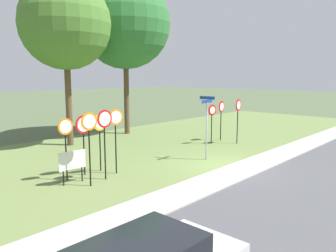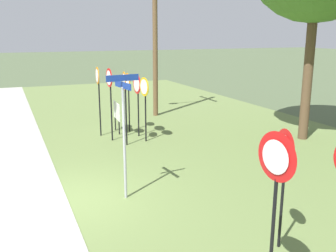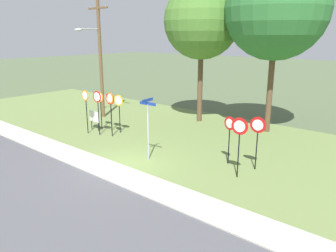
{
  "view_description": "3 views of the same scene",
  "coord_description": "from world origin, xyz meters",
  "px_view_note": "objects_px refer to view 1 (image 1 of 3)",
  "views": [
    {
      "loc": [
        -12.7,
        -8.02,
        4.1
      ],
      "look_at": [
        -1.31,
        2.37,
        1.79
      ],
      "focal_mm": 35.96,
      "sensor_mm": 36.0,
      "label": 1
    },
    {
      "loc": [
        8.96,
        -1.15,
        4.08
      ],
      "look_at": [
        -0.8,
        3.05,
        1.47
      ],
      "focal_mm": 40.6,
      "sensor_mm": 36.0,
      "label": 2
    },
    {
      "loc": [
        11.2,
        -9.83,
        6.05
      ],
      "look_at": [
        0.01,
        3.33,
        1.29
      ],
      "focal_mm": 35.29,
      "sensor_mm": 36.0,
      "label": 3
    }
  ],
  "objects_px": {
    "stop_sign_center_tall": "(100,130)",
    "stop_sign_near_left": "(89,134)",
    "street_name_post": "(207,122)",
    "oak_tree_right": "(125,24)",
    "stop_sign_far_right": "(116,128)",
    "yield_sign_far_left": "(222,111)",
    "stop_sign_far_center": "(66,136)",
    "yield_sign_near_left": "(238,110)",
    "oak_tree_left": "(65,24)",
    "stop_sign_far_left": "(84,131)",
    "notice_board": "(72,162)",
    "yield_sign_near_right": "(212,115)",
    "stop_sign_near_right": "(105,129)"
  },
  "relations": [
    {
      "from": "stop_sign_center_tall",
      "to": "stop_sign_near_left",
      "type": "bearing_deg",
      "value": -143.25
    },
    {
      "from": "street_name_post",
      "to": "oak_tree_right",
      "type": "relative_size",
      "value": 0.29
    },
    {
      "from": "stop_sign_far_right",
      "to": "yield_sign_far_left",
      "type": "bearing_deg",
      "value": 13.09
    },
    {
      "from": "stop_sign_far_center",
      "to": "yield_sign_near_left",
      "type": "height_order",
      "value": "yield_sign_near_left"
    },
    {
      "from": "oak_tree_left",
      "to": "stop_sign_far_left",
      "type": "bearing_deg",
      "value": -116.45
    },
    {
      "from": "notice_board",
      "to": "yield_sign_near_right",
      "type": "bearing_deg",
      "value": 6.43
    },
    {
      "from": "stop_sign_far_center",
      "to": "oak_tree_right",
      "type": "relative_size",
      "value": 0.23
    },
    {
      "from": "stop_sign_near_right",
      "to": "yield_sign_far_left",
      "type": "bearing_deg",
      "value": 4.42
    },
    {
      "from": "stop_sign_far_right",
      "to": "street_name_post",
      "type": "distance_m",
      "value": 4.66
    },
    {
      "from": "yield_sign_near_left",
      "to": "oak_tree_right",
      "type": "relative_size",
      "value": 0.25
    },
    {
      "from": "yield_sign_near_left",
      "to": "oak_tree_left",
      "type": "bearing_deg",
      "value": 128.16
    },
    {
      "from": "stop_sign_far_right",
      "to": "oak_tree_right",
      "type": "relative_size",
      "value": 0.26
    },
    {
      "from": "stop_sign_center_tall",
      "to": "yield_sign_near_right",
      "type": "distance_m",
      "value": 7.99
    },
    {
      "from": "yield_sign_far_left",
      "to": "oak_tree_left",
      "type": "xyz_separation_m",
      "value": [
        -7.22,
        5.78,
        5.05
      ]
    },
    {
      "from": "oak_tree_left",
      "to": "oak_tree_right",
      "type": "relative_size",
      "value": 0.9
    },
    {
      "from": "stop_sign_near_right",
      "to": "stop_sign_far_right",
      "type": "relative_size",
      "value": 1.02
    },
    {
      "from": "stop_sign_near_left",
      "to": "notice_board",
      "type": "xyz_separation_m",
      "value": [
        -0.26,
        0.79,
        -1.15
      ]
    },
    {
      "from": "stop_sign_far_right",
      "to": "oak_tree_left",
      "type": "xyz_separation_m",
      "value": [
        1.89,
        6.64,
        4.98
      ]
    },
    {
      "from": "stop_sign_far_left",
      "to": "yield_sign_near_right",
      "type": "height_order",
      "value": "stop_sign_far_left"
    },
    {
      "from": "stop_sign_center_tall",
      "to": "notice_board",
      "type": "relative_size",
      "value": 1.96
    },
    {
      "from": "stop_sign_far_center",
      "to": "notice_board",
      "type": "relative_size",
      "value": 1.96
    },
    {
      "from": "stop_sign_far_right",
      "to": "yield_sign_near_right",
      "type": "xyz_separation_m",
      "value": [
        7.8,
        0.64,
        -0.2
      ]
    },
    {
      "from": "stop_sign_far_left",
      "to": "oak_tree_left",
      "type": "bearing_deg",
      "value": 61.48
    },
    {
      "from": "stop_sign_far_right",
      "to": "notice_board",
      "type": "xyz_separation_m",
      "value": [
        -1.95,
        0.22,
        -1.12
      ]
    },
    {
      "from": "stop_sign_near_right",
      "to": "yield_sign_near_left",
      "type": "height_order",
      "value": "stop_sign_near_right"
    },
    {
      "from": "stop_sign_center_tall",
      "to": "stop_sign_far_right",
      "type": "bearing_deg",
      "value": -83.18
    },
    {
      "from": "stop_sign_near_left",
      "to": "yield_sign_near_left",
      "type": "distance_m",
      "value": 10.59
    },
    {
      "from": "stop_sign_near_right",
      "to": "oak_tree_right",
      "type": "height_order",
      "value": "oak_tree_right"
    },
    {
      "from": "stop_sign_near_right",
      "to": "stop_sign_far_right",
      "type": "height_order",
      "value": "stop_sign_near_right"
    },
    {
      "from": "stop_sign_far_left",
      "to": "oak_tree_right",
      "type": "height_order",
      "value": "oak_tree_right"
    },
    {
      "from": "stop_sign_near_left",
      "to": "stop_sign_near_right",
      "type": "bearing_deg",
      "value": 18.08
    },
    {
      "from": "yield_sign_near_right",
      "to": "stop_sign_far_center",
      "type": "bearing_deg",
      "value": -169.55
    },
    {
      "from": "stop_sign_near_right",
      "to": "stop_sign_far_left",
      "type": "relative_size",
      "value": 1.11
    },
    {
      "from": "stop_sign_far_center",
      "to": "stop_sign_center_tall",
      "type": "bearing_deg",
      "value": 4.03
    },
    {
      "from": "stop_sign_far_center",
      "to": "stop_sign_far_right",
      "type": "bearing_deg",
      "value": -20.38
    },
    {
      "from": "street_name_post",
      "to": "stop_sign_far_right",
      "type": "bearing_deg",
      "value": 157.26
    },
    {
      "from": "yield_sign_near_left",
      "to": "oak_tree_left",
      "type": "relative_size",
      "value": 0.28
    },
    {
      "from": "yield_sign_far_left",
      "to": "yield_sign_near_left",
      "type": "bearing_deg",
      "value": -105.46
    },
    {
      "from": "stop_sign_center_tall",
      "to": "notice_board",
      "type": "bearing_deg",
      "value": -167.37
    },
    {
      "from": "stop_sign_near_right",
      "to": "stop_sign_center_tall",
      "type": "bearing_deg",
      "value": 59.52
    },
    {
      "from": "street_name_post",
      "to": "stop_sign_near_right",
      "type": "bearing_deg",
      "value": 163.25
    },
    {
      "from": "street_name_post",
      "to": "notice_board",
      "type": "relative_size",
      "value": 2.47
    },
    {
      "from": "stop_sign_near_left",
      "to": "oak_tree_left",
      "type": "distance_m",
      "value": 9.45
    },
    {
      "from": "yield_sign_far_left",
      "to": "street_name_post",
      "type": "bearing_deg",
      "value": -160.88
    },
    {
      "from": "yield_sign_far_left",
      "to": "oak_tree_right",
      "type": "xyz_separation_m",
      "value": [
        -2.3,
        6.38,
        5.67
      ]
    },
    {
      "from": "stop_sign_far_right",
      "to": "oak_tree_right",
      "type": "height_order",
      "value": "oak_tree_right"
    },
    {
      "from": "stop_sign_near_left",
      "to": "yield_sign_far_left",
      "type": "height_order",
      "value": "stop_sign_near_left"
    },
    {
      "from": "stop_sign_far_right",
      "to": "street_name_post",
      "type": "bearing_deg",
      "value": -9.52
    },
    {
      "from": "yield_sign_far_left",
      "to": "notice_board",
      "type": "relative_size",
      "value": 2.01
    },
    {
      "from": "stop_sign_far_center",
      "to": "oak_tree_left",
      "type": "height_order",
      "value": "oak_tree_left"
    }
  ]
}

